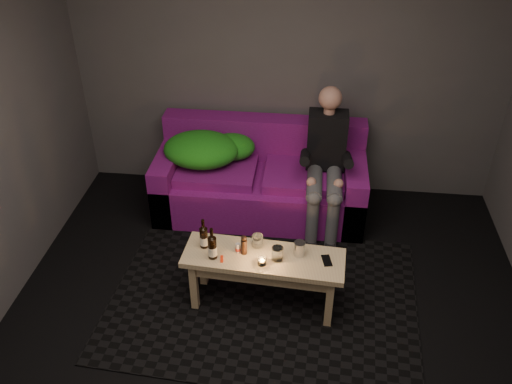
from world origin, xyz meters
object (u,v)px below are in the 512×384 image
Objects in this scene: person at (326,160)px; beer_bottle_b at (212,247)px; coffee_table at (264,265)px; steel_cup at (299,249)px; sofa at (261,181)px; beer_bottle_a at (204,237)px.

beer_bottle_b is at bearing -124.17° from person.
beer_bottle_b is at bearing -171.26° from coffee_table.
person is at bearing 80.74° from steel_cup.
sofa is 1.29m from beer_bottle_a.
person is 1.43m from beer_bottle_b.
coffee_table is 4.59× the size of beer_bottle_b.
sofa is 7.70× the size of beer_bottle_a.
sofa reaches higher than coffee_table.
person is at bearing 68.88° from coffee_table.
coffee_table is (0.15, -1.28, 0.10)m from sofa.
beer_bottle_a is at bearing -129.67° from person.
person is at bearing 50.33° from beer_bottle_a.
beer_bottle_b reaches higher than coffee_table.
person is 5.14× the size of beer_bottle_a.
beer_bottle_b is 0.63m from steel_cup.
person is at bearing -14.93° from sofa.
steel_cup is (0.26, 0.04, 0.14)m from coffee_table.
beer_bottle_a is at bearing -103.75° from sofa.
beer_bottle_a is (-0.30, -1.22, 0.28)m from sofa.
beer_bottle_b is (-0.80, -1.18, -0.08)m from person.
sofa reaches higher than beer_bottle_a.
steel_cup is at bearing 9.31° from coffee_table.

